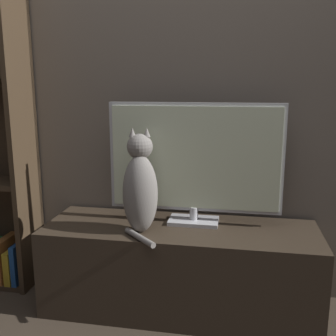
# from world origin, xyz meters

# --- Properties ---
(wall_back) EXTENTS (4.80, 0.05, 2.60)m
(wall_back) POSITION_xyz_m (0.00, 1.22, 1.30)
(wall_back) COLOR #60564C
(wall_back) RESTS_ON ground_plane
(tv_stand) EXTENTS (1.43, 0.47, 0.46)m
(tv_stand) POSITION_xyz_m (0.00, 0.94, 0.23)
(tv_stand) COLOR #33281E
(tv_stand) RESTS_ON ground_plane
(tv) EXTENTS (0.91, 0.16, 0.64)m
(tv) POSITION_xyz_m (0.06, 1.03, 0.80)
(tv) COLOR #B7B7BC
(tv) RESTS_ON tv_stand
(cat) EXTENTS (0.22, 0.31, 0.52)m
(cat) POSITION_xyz_m (-0.19, 0.85, 0.70)
(cat) COLOR gray
(cat) RESTS_ON tv_stand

